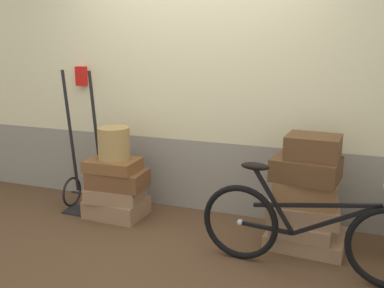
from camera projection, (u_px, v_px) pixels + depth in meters
The scene contains 15 objects.
ground at pixel (166, 242), 3.86m from camera, with size 10.12×5.20×0.06m, color #513823.
station_building at pixel (201, 74), 4.30m from camera, with size 8.12×0.74×2.73m.
suitcase_0 at pixel (117, 207), 4.36m from camera, with size 0.55×0.42×0.17m, color #937051.
suitcase_1 at pixel (115, 193), 4.30m from camera, with size 0.51×0.38×0.14m, color #937051.
suitcase_2 at pixel (118, 179), 4.25m from camera, with size 0.53×0.36×0.17m, color brown.
suitcase_3 at pixel (113, 165), 4.22m from camera, with size 0.48×0.36×0.11m, color brown.
suitcase_4 at pixel (306, 238), 3.74m from camera, with size 0.63×0.50×0.12m, color #937051.
suitcase_5 at pixel (303, 227), 3.68m from camera, with size 0.48×0.42×0.11m, color #937051.
suitcase_6 at pixel (303, 211), 3.69m from camera, with size 0.57×0.45×0.14m, color #937051.
suitcase_7 at pixel (305, 191), 3.63m from camera, with size 0.50×0.36×0.21m, color olive.
suitcase_8 at pixel (306, 169), 3.58m from camera, with size 0.52×0.40×0.18m, color brown.
suitcase_9 at pixel (313, 147), 3.53m from camera, with size 0.41×0.34×0.19m, color brown.
wicker_basket at pixel (114, 143), 4.19m from camera, with size 0.30×0.30×0.30m, color #A8844C.
luggage_trolley at pixel (85, 179), 4.48m from camera, with size 0.38×0.38×1.41m.
bicycle at pixel (309, 231), 3.24m from camera, with size 1.69×0.46×0.82m.
Camera 1 is at (1.47, -3.25, 1.70)m, focal length 41.45 mm.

